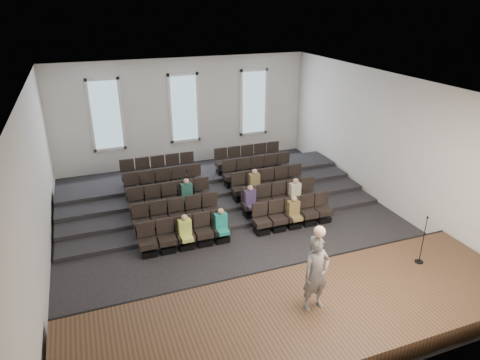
% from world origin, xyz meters
% --- Properties ---
extents(ground, '(14.00, 14.00, 0.00)m').
position_xyz_m(ground, '(0.00, 0.00, 0.00)').
color(ground, black).
rests_on(ground, ground).
extents(ceiling, '(12.00, 14.00, 0.02)m').
position_xyz_m(ceiling, '(0.00, 0.00, 5.01)').
color(ceiling, white).
rests_on(ceiling, ground).
extents(wall_back, '(12.00, 0.04, 5.00)m').
position_xyz_m(wall_back, '(0.00, 7.02, 2.50)').
color(wall_back, silver).
rests_on(wall_back, ground).
extents(wall_front, '(12.00, 0.04, 5.00)m').
position_xyz_m(wall_front, '(0.00, -7.02, 2.50)').
color(wall_front, silver).
rests_on(wall_front, ground).
extents(wall_left, '(0.04, 14.00, 5.00)m').
position_xyz_m(wall_left, '(-6.02, 0.00, 2.50)').
color(wall_left, silver).
rests_on(wall_left, ground).
extents(wall_right, '(0.04, 14.00, 5.00)m').
position_xyz_m(wall_right, '(6.02, 0.00, 2.50)').
color(wall_right, silver).
rests_on(wall_right, ground).
extents(stage, '(11.80, 3.60, 0.50)m').
position_xyz_m(stage, '(0.00, -5.10, 0.25)').
color(stage, '#513422').
rests_on(stage, ground).
extents(stage_lip, '(11.80, 0.06, 0.52)m').
position_xyz_m(stage_lip, '(0.00, -3.33, 0.25)').
color(stage_lip, black).
rests_on(stage_lip, ground).
extents(risers, '(11.80, 4.80, 0.60)m').
position_xyz_m(risers, '(0.00, 3.17, 0.20)').
color(risers, black).
rests_on(risers, ground).
extents(seating_rows, '(6.80, 4.70, 1.67)m').
position_xyz_m(seating_rows, '(-0.00, 1.54, 0.68)').
color(seating_rows, black).
rests_on(seating_rows, ground).
extents(windows, '(8.44, 0.10, 3.24)m').
position_xyz_m(windows, '(0.00, 6.95, 2.70)').
color(windows, white).
rests_on(windows, wall_back).
extents(audience, '(4.85, 2.64, 1.10)m').
position_xyz_m(audience, '(0.36, 0.30, 0.81)').
color(audience, '#C8DA57').
rests_on(audience, seating_rows).
extents(speaker, '(0.74, 0.53, 1.92)m').
position_xyz_m(speaker, '(0.15, -5.09, 1.46)').
color(speaker, '#65625F').
rests_on(speaker, stage).
extents(mic_stand, '(0.24, 0.24, 1.46)m').
position_xyz_m(mic_stand, '(3.92, -4.47, 0.94)').
color(mic_stand, black).
rests_on(mic_stand, stage).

